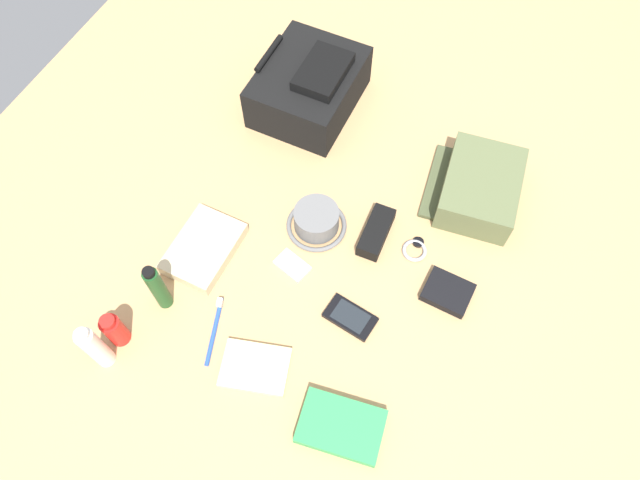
{
  "coord_description": "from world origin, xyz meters",
  "views": [
    {
      "loc": [
        -0.61,
        -0.29,
        1.3
      ],
      "look_at": [
        0.0,
        0.0,
        0.04
      ],
      "focal_mm": 32.94,
      "sensor_mm": 36.0,
      "label": 1
    }
  ],
  "objects": [
    {
      "name": "sunscreen_spray",
      "position": [
        -0.41,
        0.32,
        0.05
      ],
      "size": [
        0.05,
        0.05,
        0.11
      ],
      "color": "red",
      "rests_on": "ground_plane"
    },
    {
      "name": "toothbrush",
      "position": [
        -0.3,
        0.13,
        0.01
      ],
      "size": [
        0.16,
        0.06,
        0.02
      ],
      "color": "blue",
      "rests_on": "ground_plane"
    },
    {
      "name": "ground_plane",
      "position": [
        0.0,
        0.0,
        -0.01
      ],
      "size": [
        2.64,
        2.02,
        0.02
      ],
      "primitive_type": "cube",
      "color": "tan",
      "rests_on": "ground"
    },
    {
      "name": "sunglasses_case",
      "position": [
        0.09,
        -0.11,
        0.02
      ],
      "size": [
        0.14,
        0.06,
        0.04
      ],
      "primitive_type": "cube",
      "rotation": [
        0.0,
        0.0,
        0.04
      ],
      "color": "black",
      "rests_on": "ground_plane"
    },
    {
      "name": "wallet",
      "position": [
        0.02,
        -0.33,
        0.01
      ],
      "size": [
        0.09,
        0.11,
        0.02
      ],
      "primitive_type": "cube",
      "rotation": [
        0.0,
        0.0,
        -0.04
      ],
      "color": "black",
      "rests_on": "ground_plane"
    },
    {
      "name": "media_player",
      "position": [
        -0.08,
        0.04,
        0.01
      ],
      "size": [
        0.07,
        0.09,
        0.01
      ],
      "color": "#B7B7BC",
      "rests_on": "ground_plane"
    },
    {
      "name": "bucket_hat",
      "position": [
        0.05,
        0.03,
        0.03
      ],
      "size": [
        0.15,
        0.15,
        0.07
      ],
      "color": "slate",
      "rests_on": "ground_plane"
    },
    {
      "name": "backpack",
      "position": [
        0.41,
        0.23,
        0.07
      ],
      "size": [
        0.31,
        0.25,
        0.16
      ],
      "color": "black",
      "rests_on": "ground_plane"
    },
    {
      "name": "folded_towel",
      "position": [
        -0.13,
        0.25,
        0.02
      ],
      "size": [
        0.2,
        0.14,
        0.04
      ],
      "primitive_type": "cube",
      "rotation": [
        0.0,
        0.0,
        -0.01
      ],
      "color": "#C6B289",
      "rests_on": "ground_plane"
    },
    {
      "name": "wristwatch",
      "position": [
        0.09,
        -0.22,
        0.01
      ],
      "size": [
        0.07,
        0.06,
        0.01
      ],
      "color": "#99999E",
      "rests_on": "ground_plane"
    },
    {
      "name": "paperback_novel",
      "position": [
        -0.38,
        -0.23,
        0.01
      ],
      "size": [
        0.14,
        0.19,
        0.03
      ],
      "color": "#2D934C",
      "rests_on": "ground_plane"
    },
    {
      "name": "toothpaste_tube",
      "position": [
        -0.47,
        0.32,
        0.08
      ],
      "size": [
        0.04,
        0.04,
        0.17
      ],
      "color": "white",
      "rests_on": "ground_plane"
    },
    {
      "name": "toiletry_pouch",
      "position": [
        0.31,
        -0.3,
        0.04
      ],
      "size": [
        0.27,
        0.26,
        0.09
      ],
      "color": "#56603D",
      "rests_on": "ground_plane"
    },
    {
      "name": "shampoo_bottle",
      "position": [
        -0.29,
        0.27,
        0.08
      ],
      "size": [
        0.04,
        0.04,
        0.17
      ],
      "color": "#19471E",
      "rests_on": "ground_plane"
    },
    {
      "name": "notepad",
      "position": [
        -0.34,
        -0.0,
        0.01
      ],
      "size": [
        0.15,
        0.17,
        0.02
      ],
      "primitive_type": "cube",
      "rotation": [
        0.0,
        0.0,
        0.28
      ],
      "color": "beige",
      "rests_on": "ground_plane"
    },
    {
      "name": "cell_phone",
      "position": [
        -0.14,
        -0.14,
        0.01
      ],
      "size": [
        0.08,
        0.13,
        0.01
      ],
      "color": "black",
      "rests_on": "ground_plane"
    }
  ]
}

